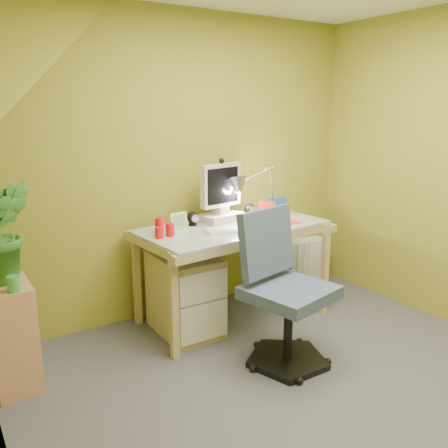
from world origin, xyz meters
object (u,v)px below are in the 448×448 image
desk (233,273)px  radiator (302,262)px  task_chair (290,289)px  monitor (221,192)px  desk_lamp (266,180)px  side_ledge (13,336)px  potted_plant (4,232)px

desk → radiator: desk is taller
radiator → task_chair: bearing=-125.9°
desk → monitor: monitor is taller
desk → radiator: bearing=10.6°
desk_lamp → task_chair: desk_lamp is taller
monitor → side_ledge: size_ratio=0.71×
desk → potted_plant: size_ratio=2.40×
desk → radiator: (0.98, 0.28, -0.17)m
side_ledge → radiator: size_ratio=1.51×
desk_lamp → potted_plant: desk_lamp is taller
monitor → potted_plant: (-1.62, -0.22, -0.05)m
monitor → radiator: monitor is taller
desk_lamp → potted_plant: 2.09m
desk_lamp → radiator: (0.53, 0.10, -0.85)m
desk_lamp → potted_plant: size_ratio=0.98×
desk_lamp → side_ledge: size_ratio=0.89×
side_ledge → monitor: bearing=9.3°
desk → side_ledge: desk is taller
task_chair → monitor: bearing=72.9°
desk → task_chair: task_chair is taller
desk → task_chair: 0.79m
radiator → desk: bearing=-154.9°
side_ledge → potted_plant: (0.03, 0.05, 0.63)m
side_ledge → radiator: side_ledge is taller
task_chair → desk_lamp: bearing=48.5°
monitor → potted_plant: potted_plant is taller
monitor → radiator: size_ratio=1.08×
task_chair → potted_plant: bearing=142.0°
side_ledge → radiator: 2.66m
desk_lamp → side_ledge: desk_lamp is taller
task_chair → radiator: 1.52m
desk_lamp → radiator: bearing=23.5°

